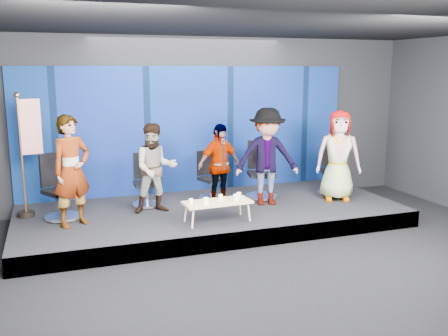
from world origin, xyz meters
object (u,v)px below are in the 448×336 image
Objects in this scene: chair_a at (60,198)px; panelist_c at (219,165)px; panelist_d at (267,157)px; mug_a at (191,201)px; chair_d at (261,179)px; mug_c at (221,197)px; panelist_b at (155,168)px; chair_c at (210,183)px; mug_b at (206,201)px; mug_d at (236,198)px; panelist_e at (338,155)px; chair_e at (333,176)px; coffee_table at (217,203)px; flag_stand at (28,152)px; panelist_a at (72,171)px; chair_b at (146,189)px; mug_e at (239,195)px.

panelist_c reaches higher than chair_a.
mug_a is at bearing -144.05° from panelist_d.
chair_d is at bearing 91.11° from panelist_d.
mug_a is 1.03× the size of mug_c.
panelist_d is (2.10, -0.17, 0.12)m from panelist_b.
chair_c is 0.62× the size of panelist_c.
mug_c is (0.33, 0.20, -0.01)m from mug_b.
chair_d is 1.66m from mug_d.
panelist_c reaches higher than mug_c.
mug_d reaches higher than mug_c.
panelist_e is (3.56, -0.32, 0.08)m from panelist_b.
coffee_table is (-2.89, -1.06, -0.03)m from chair_e.
panelist_b is 14.77× the size of mug_b.
chair_a is 0.64× the size of panelist_e.
panelist_d is 1.93m from mug_a.
mug_a reaches higher than coffee_table.
panelist_b is at bearing 166.26° from panelist_c.
panelist_e reaches higher than mug_b.
panelist_c is at bearing -15.64° from flag_stand.
panelist_d is 1.58× the size of coffee_table.
mug_c is (2.39, -0.50, -0.52)m from panelist_a.
chair_b is 0.87× the size of chair_d.
chair_d is 1.69m from mug_c.
coffee_table is at bearing -52.22° from chair_a.
coffee_table is at bearing -133.40° from mug_c.
chair_a is 12.76× the size of mug_a.
panelist_b is (1.64, -0.15, 0.43)m from chair_a.
panelist_d reaches higher than mug_c.
chair_d reaches higher than mug_c.
chair_e is at bearing -25.67° from chair_c.
flag_stand is (-0.67, 0.79, 0.23)m from panelist_a.
chair_d reaches higher than mug_a.
mug_c is at bearing -49.56° from chair_a.
mug_b is at bearing -137.93° from panelist_d.
flag_stand reaches higher than panelist_d.
mug_b is at bearing -142.51° from panelist_e.
panelist_d is 1.33m from mug_d.
chair_e is 11.18× the size of mug_e.
mug_d is at bearing -10.82° from coffee_table.
chair_e is (5.19, 0.46, -0.56)m from panelist_a.
panelist_a is 17.51× the size of mug_d.
chair_d reaches higher than coffee_table.
mug_b is 3.20m from flag_stand.
mug_c is (-0.26, -1.37, 0.08)m from chair_c.
mug_b is at bearing -37.20° from flag_stand.
mug_e is at bearing -41.43° from chair_b.
panelist_a is at bearing -96.21° from chair_a.
chair_d is at bearing 178.65° from panelist_e.
panelist_d is 21.39× the size of mug_c.
flag_stand reaches higher than chair_c.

